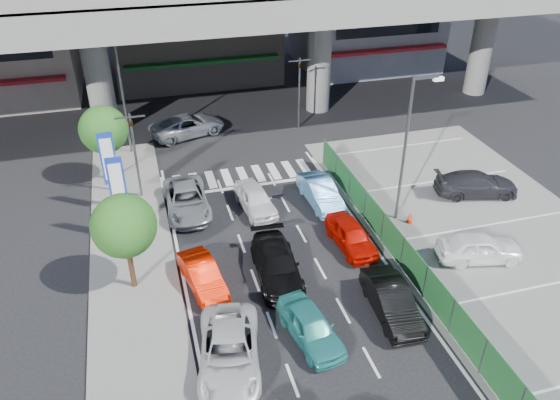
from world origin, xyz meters
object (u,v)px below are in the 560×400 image
object	(u,v)px
taxi_teal_mid	(311,326)
sedan_black_mid	(277,264)
traffic_light_right	(299,76)
sedan_white_mid_left	(229,351)
traffic_light_left	(132,135)
sedan_white_front_mid	(255,199)
street_lamp_left	(124,84)
wagon_silver_front_left	(187,200)
signboard_near	(118,188)
signboard_far	(109,161)
tree_far	(103,130)
street_lamp_right	(409,139)
hatch_black_mid_right	(392,301)
taxi_orange_right	(351,235)
taxi_orange_left	(202,275)
parked_sedan_white	(480,247)
kei_truck_front_right	(320,192)
crossing_wagon_silver	(188,125)
tree_near	(124,226)
parked_sedan_dgrey	(476,184)

from	to	relation	value
taxi_teal_mid	sedan_black_mid	distance (m)	4.21
traffic_light_right	sedan_white_mid_left	bearing A→B (deg)	-114.04
traffic_light_left	sedan_white_front_mid	size ratio (longest dim) A/B	1.33
street_lamp_left	wagon_silver_front_left	xyz separation A→B (m)	(2.51, -8.12, -4.08)
street_lamp_left	signboard_near	distance (m)	10.19
signboard_far	sedan_white_front_mid	xyz separation A→B (m)	(7.46, -2.03, -2.40)
tree_far	street_lamp_right	bearing A→B (deg)	-29.58
hatch_black_mid_right	sedan_black_mid	distance (m)	5.50
hatch_black_mid_right	taxi_orange_right	distance (m)	4.99
taxi_orange_left	parked_sedan_white	distance (m)	13.29
taxi_orange_left	sedan_white_front_mid	bearing A→B (deg)	45.13
sedan_black_mid	parked_sedan_white	world-z (taller)	parked_sedan_white
taxi_orange_right	tree_far	bearing A→B (deg)	134.18
sedan_black_mid	street_lamp_left	bearing A→B (deg)	114.62
sedan_white_front_mid	parked_sedan_white	size ratio (longest dim) A/B	0.96
sedan_white_mid_left	taxi_orange_right	distance (m)	9.42
taxi_teal_mid	parked_sedan_white	bearing A→B (deg)	5.97
signboard_far	kei_truck_front_right	size ratio (longest dim) A/B	1.12
street_lamp_left	sedan_black_mid	xyz separation A→B (m)	(5.77, -14.95, -4.08)
sedan_black_mid	wagon_silver_front_left	size ratio (longest dim) A/B	0.96
signboard_far	crossing_wagon_silver	size ratio (longest dim) A/B	0.89
tree_far	wagon_silver_front_left	world-z (taller)	tree_far
sedan_black_mid	taxi_orange_left	bearing A→B (deg)	179.75
tree_far	crossing_wagon_silver	distance (m)	8.04
street_lamp_left	wagon_silver_front_left	world-z (taller)	street_lamp_left
wagon_silver_front_left	kei_truck_front_right	world-z (taller)	same
taxi_orange_right	parked_sedan_white	bearing A→B (deg)	-30.48
hatch_black_mid_right	parked_sedan_white	bearing A→B (deg)	24.79
taxi_orange_right	hatch_black_mid_right	bearing A→B (deg)	-96.21
wagon_silver_front_left	kei_truck_front_right	distance (m)	7.48
tree_near	tree_far	distance (m)	10.53
taxi_orange_left	parked_sedan_dgrey	world-z (taller)	parked_sedan_dgrey
traffic_light_left	sedan_white_mid_left	distance (m)	14.20
signboard_far	taxi_teal_mid	distance (m)	14.39
street_lamp_right	parked_sedan_white	distance (m)	6.32
wagon_silver_front_left	parked_sedan_white	bearing A→B (deg)	-32.26
signboard_far	parked_sedan_dgrey	size ratio (longest dim) A/B	0.99
tree_near	taxi_orange_left	distance (m)	4.16
taxi_teal_mid	parked_sedan_white	size ratio (longest dim) A/B	0.95
wagon_silver_front_left	sedan_white_front_mid	size ratio (longest dim) A/B	1.27
traffic_light_left	kei_truck_front_right	distance (m)	10.82
signboard_far	crossing_wagon_silver	world-z (taller)	signboard_far
traffic_light_left	parked_sedan_dgrey	size ratio (longest dim) A/B	1.10
street_lamp_left	signboard_near	size ratio (longest dim) A/B	1.70
hatch_black_mid_right	sedan_white_front_mid	world-z (taller)	hatch_black_mid_right
traffic_light_right	signboard_near	xyz separation A→B (m)	(-12.70, -11.01, -0.87)
signboard_far	sedan_white_mid_left	distance (m)	13.39
traffic_light_right	kei_truck_front_right	distance (m)	11.03
hatch_black_mid_right	parked_sedan_dgrey	xyz separation A→B (m)	(9.04, 7.72, 0.06)
signboard_far	wagon_silver_front_left	bearing A→B (deg)	-16.47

